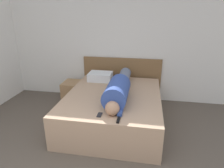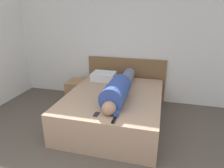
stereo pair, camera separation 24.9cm
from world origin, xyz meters
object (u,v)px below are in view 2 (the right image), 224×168
nightstand (77,90)px  tv_remote (114,120)px  person_lying (119,88)px  bed (114,108)px  pillow_near_headboard (104,76)px  cell_phone (96,114)px

nightstand → tv_remote: bearing=-51.9°
nightstand → person_lying: size_ratio=0.26×
bed → person_lying: size_ratio=1.11×
nightstand → pillow_near_headboard: size_ratio=0.96×
person_lying → pillow_near_headboard: size_ratio=3.72×
bed → tv_remote: size_ratio=13.54×
person_lying → tv_remote: 0.83m
bed → nightstand: (-1.09, 0.77, -0.06)m
pillow_near_headboard → person_lying: bearing=-56.9°
tv_remote → cell_phone: bearing=160.1°
tv_remote → bed: bearing=103.9°
bed → nightstand: size_ratio=4.30×
person_lying → tv_remote: bearing=-82.3°
tv_remote → cell_phone: (-0.29, 0.10, -0.01)m
nightstand → tv_remote: 2.15m
bed → cell_phone: cell_phone is taller
pillow_near_headboard → tv_remote: size_ratio=3.27×
person_lying → pillow_near_headboard: bearing=123.1°
tv_remote → cell_phone: size_ratio=1.15×
person_lying → bed: bearing=141.5°
pillow_near_headboard → cell_phone: bearing=-77.2°
bed → tv_remote: (0.22, -0.90, 0.30)m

